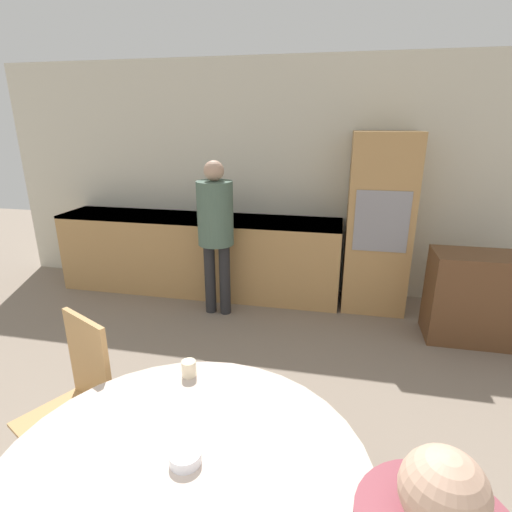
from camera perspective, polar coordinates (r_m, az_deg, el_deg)
wall_back at (r=4.63m, az=5.24°, el=10.71°), size 7.03×0.05×2.60m
kitchen_counter at (r=4.73m, az=-8.17°, el=0.38°), size 3.25×0.60×0.90m
oven_unit at (r=4.36m, az=17.06°, el=4.43°), size 0.64×0.59×1.85m
sideboard at (r=4.19m, az=30.59°, el=-5.30°), size 1.08×0.45×0.83m
dining_table at (r=1.82m, az=-10.18°, el=-32.34°), size 1.41×1.41×0.72m
chair_far_left at (r=2.48m, az=-24.08°, el=-17.72°), size 0.54×0.54×0.96m
person_standing at (r=4.00m, az=-5.80°, el=4.70°), size 0.36×0.36×1.59m
cup at (r=2.09m, az=-9.57°, el=-15.55°), size 0.07×0.07×0.08m
bowl_near at (r=1.68m, az=-10.08°, el=-26.47°), size 0.12×0.12×0.05m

